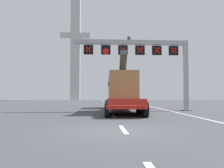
% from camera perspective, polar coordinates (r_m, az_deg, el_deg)
% --- Properties ---
extents(ground, '(112.00, 112.00, 0.00)m').
position_cam_1_polar(ground, '(10.43, 0.94, -11.42)').
color(ground, '#424449').
extents(lane_markings, '(0.20, 80.38, 0.01)m').
position_cam_1_polar(lane_markings, '(43.22, -1.82, -4.66)').
color(lane_markings, silver).
rests_on(lane_markings, ground).
extents(edge_line_right, '(0.20, 63.00, 0.01)m').
position_cam_1_polar(edge_line_right, '(23.40, 14.09, -6.40)').
color(edge_line_right, silver).
rests_on(edge_line_right, ground).
extents(overhead_lane_gantry, '(11.63, 0.90, 7.32)m').
position_cam_1_polar(overhead_lane_gantry, '(23.80, 8.09, 7.38)').
color(overhead_lane_gantry, '#9EA0A5').
rests_on(overhead_lane_gantry, ground).
extents(heavy_haul_truck_red, '(3.58, 14.15, 5.30)m').
position_cam_1_polar(heavy_haul_truck_red, '(23.78, 2.18, -1.62)').
color(heavy_haul_truck_red, red).
rests_on(heavy_haul_truck_red, ground).
extents(bridge_pylon_distant, '(9.00, 2.00, 31.15)m').
position_cam_1_polar(bridge_pylon_distant, '(71.98, -8.88, 9.00)').
color(bridge_pylon_distant, '#B7B7B2').
rests_on(bridge_pylon_distant, ground).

